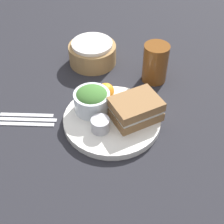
% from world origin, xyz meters
% --- Properties ---
extents(ground_plane, '(4.00, 4.00, 0.00)m').
position_xyz_m(ground_plane, '(0.00, 0.00, 0.00)').
color(ground_plane, '#232328').
extents(plate, '(0.27, 0.27, 0.02)m').
position_xyz_m(plate, '(0.00, 0.00, 0.01)').
color(plate, white).
rests_on(plate, ground_plane).
extents(sandwich, '(0.14, 0.12, 0.06)m').
position_xyz_m(sandwich, '(0.06, -0.02, 0.05)').
color(sandwich, olive).
rests_on(sandwich, plate).
extents(salad_bowl, '(0.10, 0.10, 0.07)m').
position_xyz_m(salad_bowl, '(-0.04, 0.05, 0.06)').
color(salad_bowl, white).
rests_on(salad_bowl, plate).
extents(dressing_cup, '(0.05, 0.05, 0.04)m').
position_xyz_m(dressing_cup, '(-0.04, -0.03, 0.04)').
color(dressing_cup, '#B7B7BC').
rests_on(dressing_cup, plate).
extents(orange_wedge, '(0.05, 0.05, 0.05)m').
position_xyz_m(orange_wedge, '(0.01, 0.08, 0.04)').
color(orange_wedge, orange).
rests_on(orange_wedge, plate).
extents(drink_glass, '(0.08, 0.08, 0.13)m').
position_xyz_m(drink_glass, '(0.19, 0.15, 0.06)').
color(drink_glass, brown).
rests_on(drink_glass, ground_plane).
extents(bread_basket, '(0.16, 0.16, 0.08)m').
position_xyz_m(bread_basket, '(0.02, 0.30, 0.04)').
color(bread_basket, '#997547').
rests_on(bread_basket, ground_plane).
extents(fork, '(0.16, 0.07, 0.01)m').
position_xyz_m(fork, '(-0.24, 0.07, 0.00)').
color(fork, silver).
rests_on(fork, ground_plane).
extents(knife, '(0.17, 0.07, 0.01)m').
position_xyz_m(knife, '(-0.23, 0.08, 0.00)').
color(knife, silver).
rests_on(knife, ground_plane).
extents(spoon, '(0.15, 0.06, 0.01)m').
position_xyz_m(spoon, '(-0.23, 0.10, 0.00)').
color(spoon, silver).
rests_on(spoon, ground_plane).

